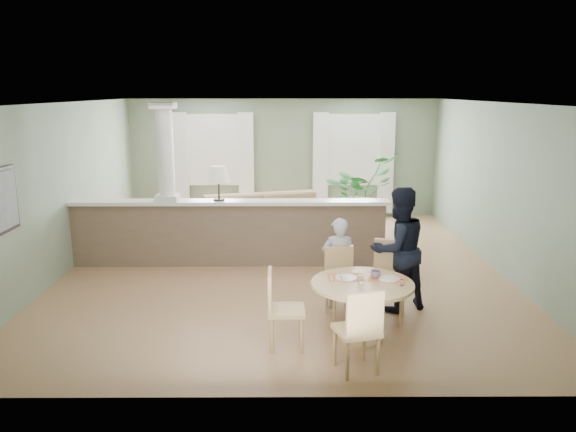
{
  "coord_description": "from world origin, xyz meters",
  "views": [
    {
      "loc": [
        0.04,
        -8.89,
        2.89
      ],
      "look_at": [
        0.08,
        -1.0,
        1.12
      ],
      "focal_mm": 35.0,
      "sensor_mm": 36.0,
      "label": 1
    }
  ],
  "objects_px": {
    "dining_table": "(362,294)",
    "chair_far_boy": "(341,279)",
    "sofa": "(265,218)",
    "chair_side": "(280,305)",
    "man_person": "(398,249)",
    "child_person": "(338,263)",
    "houseplant": "(359,194)",
    "chair_far_man": "(389,275)",
    "chair_near": "(360,328)"
  },
  "relations": [
    {
      "from": "chair_far_boy",
      "to": "chair_side",
      "type": "bearing_deg",
      "value": -143.18
    },
    {
      "from": "sofa",
      "to": "houseplant",
      "type": "height_order",
      "value": "houseplant"
    },
    {
      "from": "chair_far_boy",
      "to": "chair_far_man",
      "type": "distance_m",
      "value": 0.62
    },
    {
      "from": "houseplant",
      "to": "child_person",
      "type": "distance_m",
      "value": 4.17
    },
    {
      "from": "sofa",
      "to": "dining_table",
      "type": "bearing_deg",
      "value": -89.65
    },
    {
      "from": "sofa",
      "to": "houseplant",
      "type": "bearing_deg",
      "value": 0.53
    },
    {
      "from": "chair_side",
      "to": "dining_table",
      "type": "bearing_deg",
      "value": -80.68
    },
    {
      "from": "sofa",
      "to": "child_person",
      "type": "xyz_separation_m",
      "value": [
        1.11,
        -3.54,
        0.19
      ]
    },
    {
      "from": "houseplant",
      "to": "chair_side",
      "type": "height_order",
      "value": "houseplant"
    },
    {
      "from": "houseplant",
      "to": "man_person",
      "type": "distance_m",
      "value": 4.15
    },
    {
      "from": "chair_far_boy",
      "to": "chair_far_man",
      "type": "height_order",
      "value": "chair_far_man"
    },
    {
      "from": "houseplant",
      "to": "man_person",
      "type": "bearing_deg",
      "value": -90.33
    },
    {
      "from": "chair_side",
      "to": "child_person",
      "type": "relative_size",
      "value": 0.73
    },
    {
      "from": "dining_table",
      "to": "chair_far_man",
      "type": "relative_size",
      "value": 1.19
    },
    {
      "from": "dining_table",
      "to": "child_person",
      "type": "xyz_separation_m",
      "value": [
        -0.18,
        1.03,
        0.05
      ]
    },
    {
      "from": "chair_near",
      "to": "chair_side",
      "type": "relative_size",
      "value": 1.02
    },
    {
      "from": "chair_far_man",
      "to": "sofa",
      "type": "bearing_deg",
      "value": 129.26
    },
    {
      "from": "man_person",
      "to": "child_person",
      "type": "bearing_deg",
      "value": -28.16
    },
    {
      "from": "dining_table",
      "to": "chair_far_boy",
      "type": "xyz_separation_m",
      "value": [
        -0.17,
        0.77,
        -0.08
      ]
    },
    {
      "from": "chair_far_boy",
      "to": "houseplant",
      "type": "bearing_deg",
      "value": 66.49
    },
    {
      "from": "houseplant",
      "to": "chair_side",
      "type": "distance_m",
      "value": 5.53
    },
    {
      "from": "man_person",
      "to": "dining_table",
      "type": "bearing_deg",
      "value": 34.99
    },
    {
      "from": "chair_far_man",
      "to": "dining_table",
      "type": "bearing_deg",
      "value": -106.17
    },
    {
      "from": "child_person",
      "to": "man_person",
      "type": "bearing_deg",
      "value": 172.2
    },
    {
      "from": "chair_far_man",
      "to": "man_person",
      "type": "bearing_deg",
      "value": 72.0
    },
    {
      "from": "houseplant",
      "to": "dining_table",
      "type": "relative_size",
      "value": 1.36
    },
    {
      "from": "houseplant",
      "to": "child_person",
      "type": "relative_size",
      "value": 1.3
    },
    {
      "from": "chair_far_man",
      "to": "child_person",
      "type": "height_order",
      "value": "child_person"
    },
    {
      "from": "chair_side",
      "to": "chair_far_man",
      "type": "bearing_deg",
      "value": -57.86
    },
    {
      "from": "man_person",
      "to": "houseplant",
      "type": "bearing_deg",
      "value": -113.8
    },
    {
      "from": "dining_table",
      "to": "chair_side",
      "type": "relative_size",
      "value": 1.3
    },
    {
      "from": "child_person",
      "to": "man_person",
      "type": "relative_size",
      "value": 0.75
    },
    {
      "from": "chair_far_boy",
      "to": "child_person",
      "type": "distance_m",
      "value": 0.29
    },
    {
      "from": "chair_far_man",
      "to": "chair_side",
      "type": "xyz_separation_m",
      "value": [
        -1.4,
        -0.91,
        -0.05
      ]
    },
    {
      "from": "sofa",
      "to": "man_person",
      "type": "distance_m",
      "value": 4.09
    },
    {
      "from": "houseplant",
      "to": "man_person",
      "type": "xyz_separation_m",
      "value": [
        -0.02,
        -4.15,
        0.03
      ]
    },
    {
      "from": "dining_table",
      "to": "chair_far_man",
      "type": "height_order",
      "value": "chair_far_man"
    },
    {
      "from": "chair_far_boy",
      "to": "chair_near",
      "type": "relative_size",
      "value": 0.97
    },
    {
      "from": "chair_side",
      "to": "houseplant",
      "type": "bearing_deg",
      "value": -17.37
    },
    {
      "from": "dining_table",
      "to": "chair_side",
      "type": "bearing_deg",
      "value": -169.92
    },
    {
      "from": "sofa",
      "to": "chair_side",
      "type": "bearing_deg",
      "value": -101.39
    },
    {
      "from": "chair_far_boy",
      "to": "child_person",
      "type": "bearing_deg",
      "value": 80.22
    },
    {
      "from": "chair_side",
      "to": "child_person",
      "type": "height_order",
      "value": "child_person"
    },
    {
      "from": "houseplant",
      "to": "chair_near",
      "type": "height_order",
      "value": "houseplant"
    },
    {
      "from": "dining_table",
      "to": "chair_near",
      "type": "height_order",
      "value": "chair_near"
    },
    {
      "from": "dining_table",
      "to": "houseplant",
      "type": "bearing_deg",
      "value": 83.1
    },
    {
      "from": "chair_side",
      "to": "man_person",
      "type": "bearing_deg",
      "value": -54.5
    },
    {
      "from": "sofa",
      "to": "dining_table",
      "type": "distance_m",
      "value": 4.76
    },
    {
      "from": "houseplant",
      "to": "chair_side",
      "type": "bearing_deg",
      "value": -106.6
    },
    {
      "from": "sofa",
      "to": "chair_far_boy",
      "type": "height_order",
      "value": "chair_far_boy"
    }
  ]
}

